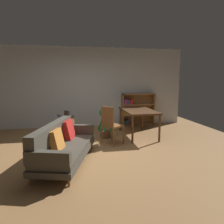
{
  "coord_description": "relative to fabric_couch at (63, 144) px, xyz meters",
  "views": [
    {
      "loc": [
        -0.49,
        -4.56,
        1.63
      ],
      "look_at": [
        0.44,
        0.39,
        0.84
      ],
      "focal_mm": 33.49,
      "sensor_mm": 36.0,
      "label": 1
    }
  ],
  "objects": [
    {
      "name": "ground_plane",
      "position": [
        0.72,
        0.48,
        -0.36
      ],
      "size": [
        8.16,
        8.16,
        0.0
      ],
      "primitive_type": "plane",
      "color": "#9E7042"
    },
    {
      "name": "back_wall_panel",
      "position": [
        0.72,
        3.18,
        0.99
      ],
      "size": [
        6.8,
        0.1,
        2.7
      ],
      "primitive_type": "cube",
      "color": "silver",
      "rests_on": "ground_plane"
    },
    {
      "name": "fabric_couch",
      "position": [
        0.0,
        0.0,
        0.0
      ],
      "size": [
        1.26,
        2.13,
        0.77
      ],
      "color": "brown",
      "rests_on": "ground_plane"
    },
    {
      "name": "media_console",
      "position": [
        0.04,
        1.72,
        -0.11
      ],
      "size": [
        0.42,
        1.25,
        0.53
      ],
      "color": "brown",
      "rests_on": "ground_plane"
    },
    {
      "name": "open_laptop",
      "position": [
        -0.03,
        1.94,
        0.19
      ],
      "size": [
        0.39,
        0.32,
        0.11
      ],
      "color": "#333338",
      "rests_on": "media_console"
    },
    {
      "name": "desk_speaker",
      "position": [
        0.06,
        1.51,
        0.31
      ],
      "size": [
        0.15,
        0.15,
        0.3
      ],
      "color": "#2D2823",
      "rests_on": "media_console"
    },
    {
      "name": "potted_floor_plant",
      "position": [
        1.11,
        1.56,
        0.14
      ],
      "size": [
        0.51,
        0.36,
        0.85
      ],
      "color": "brown",
      "rests_on": "ground_plane"
    },
    {
      "name": "dining_table",
      "position": [
        2.06,
        1.61,
        0.33
      ],
      "size": [
        0.83,
        1.49,
        0.77
      ],
      "color": "#56351E",
      "rests_on": "ground_plane"
    },
    {
      "name": "dining_chair_near",
      "position": [
        1.13,
        0.94,
        0.18
      ],
      "size": [
        0.58,
        0.59,
        0.97
      ],
      "color": "brown",
      "rests_on": "ground_plane"
    },
    {
      "name": "bookshelf",
      "position": [
        2.43,
        3.01,
        0.2
      ],
      "size": [
        1.18,
        0.29,
        1.13
      ],
      "color": "olive",
      "rests_on": "ground_plane"
    }
  ]
}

